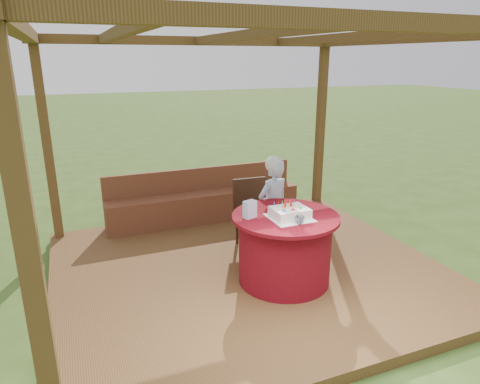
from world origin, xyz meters
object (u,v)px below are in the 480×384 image
at_px(bench, 205,203).
at_px(gift_bag, 250,209).
at_px(table, 285,248).
at_px(birthday_cake, 290,213).
at_px(elderly_woman, 273,206).
at_px(drinking_glass, 300,220).
at_px(chair, 252,209).

height_order(bench, gift_bag, gift_bag).
relative_size(table, gift_bag, 6.22).
height_order(birthday_cake, gift_bag, same).
relative_size(table, elderly_woman, 0.91).
bearing_deg(birthday_cake, drinking_glass, -86.84).
relative_size(bench, table, 2.55).
height_order(table, elderly_woman, elderly_woman).
xyz_separation_m(birthday_cake, gift_bag, (-0.39, 0.17, 0.04)).
relative_size(bench, birthday_cake, 6.85).
bearing_deg(birthday_cake, gift_bag, 156.03).
height_order(bench, birthday_cake, birthday_cake).
xyz_separation_m(birthday_cake, drinking_glass, (0.01, -0.20, -0.01)).
height_order(chair, birthday_cake, birthday_cake).
relative_size(table, birthday_cake, 2.69).
distance_m(bench, elderly_woman, 1.61).
height_order(table, drinking_glass, drinking_glass).
bearing_deg(chair, elderly_woman, -70.81).
height_order(table, gift_bag, gift_bag).
bearing_deg(bench, birthday_cake, -83.72).
relative_size(chair, gift_bag, 4.79).
bearing_deg(drinking_glass, bench, 96.03).
height_order(birthday_cake, drinking_glass, birthday_cake).
distance_m(table, birthday_cake, 0.46).
relative_size(chair, drinking_glass, 9.72).
bearing_deg(gift_bag, birthday_cake, -41.52).
relative_size(gift_bag, drinking_glass, 2.03).
bearing_deg(bench, elderly_woman, -74.04).
xyz_separation_m(bench, birthday_cake, (0.25, -2.27, 0.58)).
xyz_separation_m(table, birthday_cake, (-0.00, -0.09, 0.45)).
height_order(elderly_woman, gift_bag, elderly_woman).
bearing_deg(table, gift_bag, 168.18).
distance_m(table, elderly_woman, 0.74).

